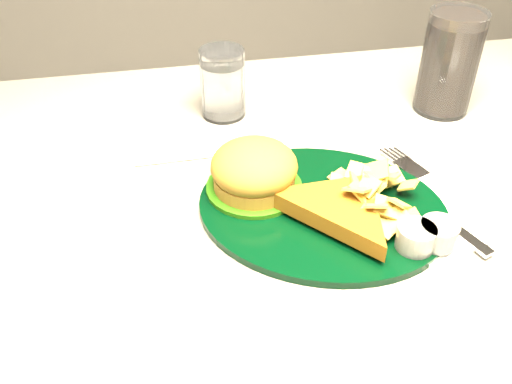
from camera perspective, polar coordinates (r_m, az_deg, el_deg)
table at (r=0.97m, az=1.49°, el=-18.61°), size 1.20×0.80×0.75m
dinner_plate at (r=0.66m, az=6.79°, el=0.22°), size 0.37×0.34×0.07m
water_glass at (r=0.84m, az=-3.35°, el=10.80°), size 0.07×0.07×0.10m
cola_glass at (r=0.89m, az=18.77°, el=12.14°), size 0.11×0.11×0.15m
fork_napkin at (r=0.70m, az=17.47°, el=-1.79°), size 0.21×0.23×0.01m
wrapped_straw at (r=0.77m, az=-4.43°, el=3.73°), size 0.20×0.08×0.01m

